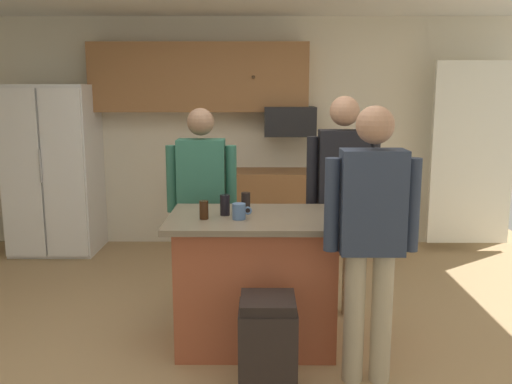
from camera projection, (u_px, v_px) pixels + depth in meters
name	position (u px, v px, depth m)	size (l,w,h in m)	color
floor	(222.00, 346.00, 3.99)	(7.04, 7.04, 0.00)	tan
back_wall	(237.00, 133.00, 6.50)	(6.40, 0.10, 2.60)	beige
french_door_window_panel	(472.00, 154.00, 6.13)	(0.90, 0.06, 2.00)	white
cabinet_run_upper	(199.00, 78.00, 6.19)	(2.40, 0.38, 0.75)	#936038
cabinet_run_lower	(289.00, 210.00, 6.34)	(1.80, 0.63, 0.90)	#936038
refrigerator	(54.00, 170.00, 6.17)	(0.91, 0.76, 1.85)	white
microwave_over_range	(290.00, 121.00, 6.18)	(0.56, 0.40, 0.32)	black
kitchen_island	(256.00, 279.00, 3.97)	(1.21, 0.83, 0.94)	#AD5638
person_guest_right	(342.00, 190.00, 4.40)	(0.57, 0.23, 1.75)	tan
person_elder_center	(371.00, 227.00, 3.35)	(0.57, 0.23, 1.71)	tan
person_guest_left	(202.00, 195.00, 4.55)	(0.57, 0.22, 1.66)	#232D4C
glass_stout_tall	(246.00, 202.00, 4.00)	(0.06, 0.06, 0.14)	black
mug_ceramic_white	(239.00, 211.00, 3.78)	(0.13, 0.09, 0.11)	#4C6B99
glass_pilsner	(204.00, 210.00, 3.78)	(0.06, 0.06, 0.13)	#321B0C
glass_short_whisky	(225.00, 205.00, 3.90)	(0.07, 0.07, 0.15)	black
trash_bin	(268.00, 347.00, 3.31)	(0.34, 0.34, 0.61)	black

